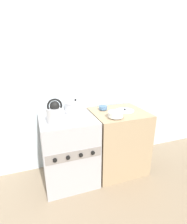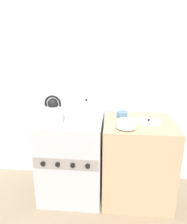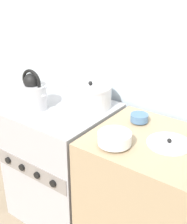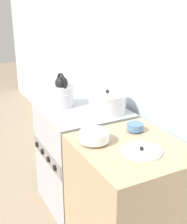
# 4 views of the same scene
# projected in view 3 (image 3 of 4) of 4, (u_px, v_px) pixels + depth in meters

# --- Properties ---
(wall_back) EXTENTS (7.00, 0.06, 2.50)m
(wall_back) POSITION_uv_depth(u_px,v_px,m) (95.00, 37.00, 2.16)
(wall_back) COLOR silver
(wall_back) RESTS_ON ground_plane
(stove) EXTENTS (0.63, 0.64, 0.85)m
(stove) POSITION_uv_depth(u_px,v_px,m) (64.00, 161.00, 2.24)
(stove) COLOR #B2B2B7
(stove) RESTS_ON ground_plane
(counter) EXTENTS (0.68, 0.62, 0.84)m
(counter) POSITION_uv_depth(u_px,v_px,m) (148.00, 200.00, 1.88)
(counter) COLOR tan
(counter) RESTS_ON ground_plane
(kettle) EXTENTS (0.23, 0.18, 0.27)m
(kettle) POSITION_uv_depth(u_px,v_px,m) (33.00, 93.00, 2.01)
(kettle) COLOR silver
(kettle) RESTS_ON stove
(cooking_pot) EXTENTS (0.28, 0.28, 0.18)m
(cooking_pot) POSITION_uv_depth(u_px,v_px,m) (90.00, 96.00, 2.05)
(cooking_pot) COLOR silver
(cooking_pot) RESTS_ON stove
(enamel_bowl) EXTENTS (0.18, 0.18, 0.08)m
(enamel_bowl) POSITION_uv_depth(u_px,v_px,m) (115.00, 138.00, 1.63)
(enamel_bowl) COLOR white
(enamel_bowl) RESTS_ON counter
(small_ceramic_bowl) EXTENTS (0.11, 0.11, 0.05)m
(small_ceramic_bowl) POSITION_uv_depth(u_px,v_px,m) (139.00, 118.00, 1.87)
(small_ceramic_bowl) COLOR #4C729E
(small_ceramic_bowl) RESTS_ON counter
(loose_pot_lid) EXTENTS (0.24, 0.24, 0.03)m
(loose_pot_lid) POSITION_uv_depth(u_px,v_px,m) (169.00, 143.00, 1.66)
(loose_pot_lid) COLOR silver
(loose_pot_lid) RESTS_ON counter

